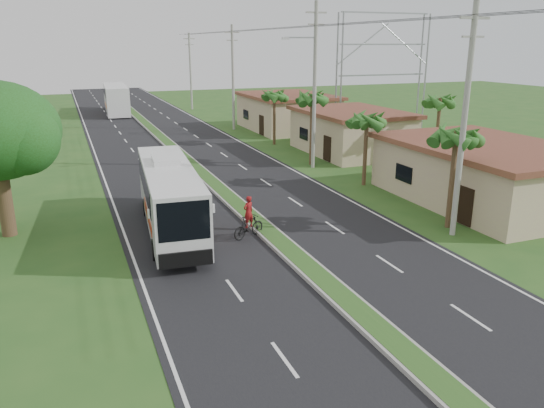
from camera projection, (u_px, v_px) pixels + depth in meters
name	position (u px, v px, depth m)	size (l,w,h in m)	color
ground	(316.00, 277.00, 21.61)	(180.00, 180.00, 0.00)	#27511D
road_asphalt	(198.00, 171.00, 39.41)	(14.00, 160.00, 0.02)	black
median_strip	(198.00, 170.00, 39.38)	(1.20, 160.00, 0.18)	gray
lane_edge_left	(104.00, 179.00, 37.07)	(0.12, 160.00, 0.01)	silver
lane_edge_right	(281.00, 164.00, 41.76)	(0.12, 160.00, 0.01)	silver
shop_near	(485.00, 173.00, 31.33)	(8.60, 12.60, 3.52)	tan
shop_mid	(351.00, 131.00, 45.55)	(7.60, 10.60, 3.67)	tan
shop_far	(287.00, 112.00, 58.00)	(8.60, 11.60, 3.82)	tan
palm_verge_a	(456.00, 136.00, 26.05)	(2.40, 2.40, 5.45)	#473321
palm_verge_b	(367.00, 120.00, 34.31)	(2.40, 2.40, 5.05)	#473321
palm_verge_c	(312.00, 98.00, 40.11)	(2.40, 2.40, 5.85)	#473321
palm_verge_d	(274.00, 95.00, 48.47)	(2.40, 2.40, 5.25)	#473321
palm_behind_shop	(440.00, 102.00, 39.65)	(2.40, 2.40, 5.65)	#473321
utility_pole_a	(464.00, 120.00, 24.71)	(1.60, 0.28, 11.00)	gray
utility_pole_b	(314.00, 84.00, 38.78)	(3.20, 0.28, 12.00)	gray
utility_pole_c	(233.00, 77.00, 56.76)	(1.60, 0.28, 11.00)	gray
utility_pole_d	(190.00, 70.00, 74.64)	(1.60, 0.28, 10.50)	gray
billboard_lattice	(383.00, 67.00, 54.03)	(10.18, 1.18, 12.07)	gray
coach_bus_main	(169.00, 193.00, 26.30)	(3.28, 11.31, 3.61)	silver
coach_bus_far	(116.00, 97.00, 71.25)	(3.44, 12.95, 3.74)	white
motorcyclist	(249.00, 223.00, 25.71)	(1.93, 1.24, 2.12)	black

